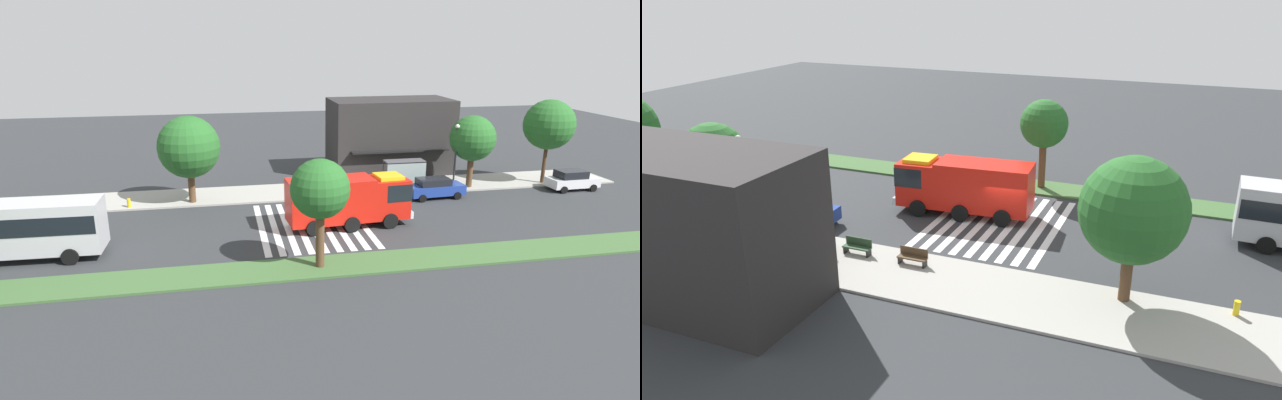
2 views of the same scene
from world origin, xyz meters
TOP-DOWN VIEW (x-y plane):
  - ground_plane at (0.00, 0.00)m, footprint 120.00×120.00m
  - sidewalk at (0.00, 8.37)m, footprint 60.00×5.09m
  - median_strip at (0.00, -7.32)m, footprint 60.00×3.00m
  - crosswalk at (0.64, 0.00)m, footprint 7.65×10.48m
  - fire_truck at (3.36, -0.64)m, footprint 8.96×3.39m
  - parked_car_west at (11.89, 4.62)m, footprint 4.83×2.27m
  - parked_car_mid at (24.67, 4.62)m, footprint 4.41×2.17m
  - transit_bus at (-18.57, -2.62)m, footprint 11.66×3.14m
  - bus_stop_shelter at (10.21, 7.28)m, footprint 3.50×1.40m
  - bench_near_shelter at (6.21, 7.28)m, footprint 1.60×0.50m
  - bench_west_of_shelter at (2.85, 7.28)m, footprint 1.60×0.50m
  - street_lamp at (14.36, 6.42)m, footprint 0.36×0.36m
  - storefront_building at (10.84, 13.82)m, footprint 11.63×6.61m
  - sidewalk_tree_west at (-7.93, 6.82)m, footprint 4.89×4.89m
  - sidewalk_tree_east at (16.05, 6.82)m, footprint 3.96×3.96m
  - sidewalk_tree_far_east at (23.27, 6.82)m, footprint 4.43×4.43m
  - median_tree_west at (-0.19, -7.32)m, footprint 3.39×3.39m
  - fire_hydrant at (-12.76, 6.32)m, footprint 0.28×0.28m

SIDE VIEW (x-z plane):
  - ground_plane at x=0.00m, z-range 0.00..0.00m
  - crosswalk at x=0.64m, z-range 0.00..0.01m
  - sidewalk at x=0.00m, z-range 0.00..0.14m
  - median_strip at x=0.00m, z-range 0.00..0.14m
  - fire_hydrant at x=-12.76m, z-range 0.14..0.84m
  - bench_near_shelter at x=6.21m, z-range 0.14..1.04m
  - bench_west_of_shelter at x=2.85m, z-range 0.14..1.04m
  - parked_car_west at x=11.89m, z-range 0.03..1.73m
  - parked_car_mid at x=24.67m, z-range 0.02..1.78m
  - bus_stop_shelter at x=10.21m, z-range 0.66..3.12m
  - fire_truck at x=3.36m, z-range 0.23..3.80m
  - transit_bus at x=-18.57m, z-range 0.33..3.91m
  - street_lamp at x=14.36m, z-range 0.68..6.37m
  - storefront_building at x=10.84m, z-range 0.00..7.19m
  - sidewalk_tree_east at x=16.05m, z-range 1.29..7.62m
  - sidewalk_tree_west at x=-7.93m, z-range 1.15..8.10m
  - median_tree_west at x=-0.19m, z-range 1.56..7.92m
  - sidewalk_tree_far_east at x=23.27m, z-range 1.68..9.21m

